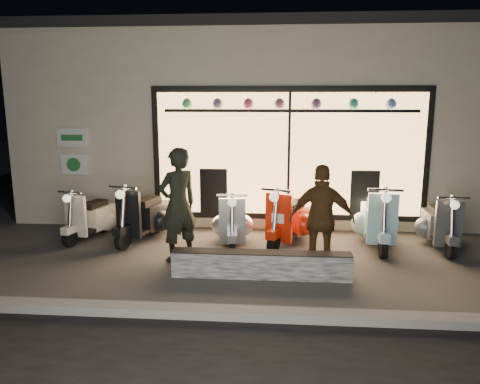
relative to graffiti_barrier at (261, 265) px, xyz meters
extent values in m
plane|color=#383533|center=(-0.36, 0.65, -0.20)|extent=(40.00, 40.00, 0.00)
cube|color=slate|center=(-0.36, -1.35, -0.14)|extent=(40.00, 0.25, 0.12)
cube|color=beige|center=(-0.36, 5.65, 1.80)|extent=(10.00, 6.00, 4.00)
cube|color=black|center=(-0.36, 5.65, 3.90)|extent=(10.20, 6.20, 0.20)
cube|color=black|center=(0.44, 2.63, 1.35)|extent=(5.45, 0.06, 2.65)
cube|color=#FFBF6B|center=(0.44, 2.59, 1.35)|extent=(5.20, 0.04, 2.40)
cube|color=black|center=(0.44, 2.55, 2.20)|extent=(4.90, 0.06, 0.06)
cube|color=white|center=(-3.96, 2.61, 1.65)|extent=(0.65, 0.04, 0.38)
cube|color=white|center=(-3.96, 2.61, 1.10)|extent=(0.55, 0.04, 0.42)
cube|color=black|center=(0.00, 0.00, 0.00)|extent=(2.67, 0.28, 0.40)
cylinder|color=black|center=(-0.53, 0.91, -0.03)|extent=(0.13, 0.34, 0.34)
cylinder|color=black|center=(-0.61, 1.90, -0.03)|extent=(0.15, 0.35, 0.34)
cube|color=silver|center=(-0.54, 1.12, 0.36)|extent=(0.46, 0.11, 0.81)
cube|color=silver|center=(-0.61, 1.80, 0.18)|extent=(0.48, 0.73, 0.46)
cube|color=black|center=(-0.60, 1.70, 0.45)|extent=(0.33, 0.58, 0.12)
sphere|color=#FFF2CC|center=(-0.53, 0.90, 0.74)|extent=(0.16, 0.16, 0.15)
cylinder|color=black|center=(0.17, 1.10, -0.02)|extent=(0.24, 0.37, 0.36)
cylinder|color=black|center=(0.58, 2.07, -0.02)|extent=(0.26, 0.38, 0.36)
cube|color=red|center=(0.26, 1.31, 0.39)|extent=(0.47, 0.26, 0.86)
cube|color=red|center=(0.54, 1.98, 0.20)|extent=(0.69, 0.85, 0.48)
cube|color=black|center=(0.50, 1.88, 0.50)|extent=(0.50, 0.66, 0.13)
sphere|color=#FFF2CC|center=(0.17, 1.09, 0.80)|extent=(0.21, 0.21, 0.16)
cylinder|color=black|center=(-2.49, 1.09, -0.02)|extent=(0.20, 0.38, 0.36)
cylinder|color=black|center=(-2.20, 2.11, -0.02)|extent=(0.22, 0.38, 0.36)
cube|color=black|center=(-2.43, 1.31, 0.39)|extent=(0.49, 0.21, 0.87)
cube|color=black|center=(-2.23, 2.01, 0.20)|extent=(0.63, 0.84, 0.49)
cube|color=black|center=(-2.26, 1.91, 0.50)|extent=(0.45, 0.65, 0.13)
sphere|color=#FFF2CC|center=(-2.50, 1.08, 0.81)|extent=(0.20, 0.20, 0.16)
cylinder|color=black|center=(-3.50, 1.19, -0.04)|extent=(0.17, 0.33, 0.32)
cylinder|color=black|center=(-3.25, 2.10, -0.04)|extent=(0.19, 0.34, 0.32)
cube|color=beige|center=(-3.44, 1.38, 0.33)|extent=(0.44, 0.18, 0.77)
cube|color=beige|center=(-3.27, 2.01, 0.16)|extent=(0.55, 0.74, 0.43)
cube|color=black|center=(-3.30, 1.92, 0.42)|extent=(0.39, 0.58, 0.11)
sphere|color=#FFF2CC|center=(-3.50, 1.18, 0.70)|extent=(0.17, 0.17, 0.14)
cylinder|color=black|center=(2.00, 1.02, -0.01)|extent=(0.13, 0.38, 0.37)
cylinder|color=black|center=(2.07, 2.12, -0.01)|extent=(0.15, 0.38, 0.37)
cube|color=#9AD0DA|center=(2.02, 1.25, 0.41)|extent=(0.51, 0.11, 0.90)
cube|color=#9AD0DA|center=(2.06, 2.01, 0.22)|extent=(0.50, 0.79, 0.50)
cube|color=black|center=(2.06, 1.90, 0.52)|extent=(0.34, 0.63, 0.13)
sphere|color=#FFF2CC|center=(2.00, 1.01, 0.84)|extent=(0.17, 0.17, 0.16)
cylinder|color=black|center=(3.12, 1.08, -0.03)|extent=(0.11, 0.34, 0.33)
cylinder|color=black|center=(3.17, 2.06, -0.03)|extent=(0.13, 0.34, 0.33)
cube|color=#505457|center=(3.13, 1.28, 0.35)|extent=(0.45, 0.09, 0.80)
cube|color=#505457|center=(3.16, 1.96, 0.17)|extent=(0.44, 0.70, 0.45)
cube|color=black|center=(3.16, 1.86, 0.45)|extent=(0.30, 0.56, 0.12)
sphere|color=#FFF2CC|center=(3.12, 1.07, 0.73)|extent=(0.15, 0.15, 0.15)
imported|color=black|center=(-1.39, 0.67, 0.74)|extent=(0.81, 0.79, 1.87)
imported|color=#52351A|center=(0.90, 0.32, 0.64)|extent=(1.01, 0.48, 1.68)
camera|label=1|loc=(0.22, -6.63, 2.45)|focal=35.00mm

